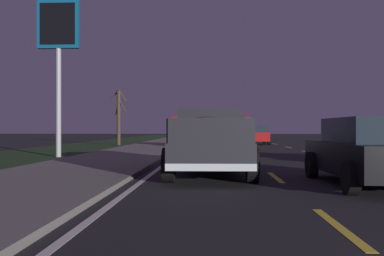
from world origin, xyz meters
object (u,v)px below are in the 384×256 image
bare_tree_far (119,116)px  gas_price_sign (58,39)px  pickup_truck (209,140)px  sedan_white (209,136)px  sedan_black (369,151)px  sedan_red (256,135)px

bare_tree_far → gas_price_sign: bearing=-178.6°
pickup_truck → bare_tree_far: (20.92, 7.22, 1.29)m
gas_price_sign → bare_tree_far: size_ratio=1.63×
pickup_truck → sedan_white: size_ratio=1.24×
sedan_black → bare_tree_far: size_ratio=1.02×
pickup_truck → sedan_black: 4.25m
pickup_truck → sedan_red: size_ratio=1.24×
sedan_red → sedan_black: bearing=-179.9°
gas_price_sign → pickup_truck: bearing=-135.3°
gas_price_sign → bare_tree_far: (13.97, 0.34, -3.09)m
gas_price_sign → sedan_red: bearing=-33.1°
pickup_truck → bare_tree_far: size_ratio=1.25×
pickup_truck → gas_price_sign: bearing=44.7°
sedan_white → gas_price_sign: (-8.94, 6.72, 4.57)m
gas_price_sign → bare_tree_far: 14.31m
pickup_truck → sedan_black: bearing=-121.1°
pickup_truck → bare_tree_far: 22.17m
sedan_white → gas_price_sign: gas_price_sign is taller
sedan_white → bare_tree_far: bare_tree_far is taller
sedan_black → sedan_red: bearing=0.1°
pickup_truck → sedan_white: pickup_truck is taller
sedan_black → bare_tree_far: 25.58m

